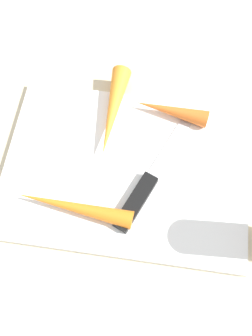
{
  "coord_description": "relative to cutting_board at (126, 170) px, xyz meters",
  "views": [
    {
      "loc": [
        0.03,
        -0.21,
        0.5
      ],
      "look_at": [
        0.0,
        0.0,
        0.01
      ],
      "focal_mm": 38.82,
      "sensor_mm": 36.0,
      "label": 1
    }
  ],
  "objects": [
    {
      "name": "ground_plane",
      "position": [
        0.0,
        0.0,
        -0.01
      ],
      "size": [
        1.4,
        1.4,
        0.0
      ],
      "primitive_type": "plane",
      "color": "#C6B793"
    },
    {
      "name": "cutting_board",
      "position": [
        0.0,
        0.0,
        0.0
      ],
      "size": [
        0.36,
        0.26,
        0.01
      ],
      "primitive_type": "cube",
      "color": "white",
      "rests_on": "ground_plane"
    },
    {
      "name": "knife",
      "position": [
        0.03,
        -0.04,
        0.01
      ],
      "size": [
        0.1,
        0.19,
        0.01
      ],
      "rotation": [
        0.0,
        0.0,
        1.17
      ],
      "color": "#B7B7BC",
      "rests_on": "cutting_board"
    },
    {
      "name": "carrot_medium",
      "position": [
        -0.03,
        0.09,
        0.02
      ],
      "size": [
        0.04,
        0.15,
        0.03
      ],
      "primitive_type": "cone",
      "rotation": [
        0.0,
        1.57,
        4.67
      ],
      "color": "orange",
      "rests_on": "cutting_board"
    },
    {
      "name": "carrot_longest",
      "position": [
        -0.06,
        -0.07,
        0.02
      ],
      "size": [
        0.17,
        0.04,
        0.03
      ],
      "primitive_type": "cone",
      "rotation": [
        0.0,
        1.57,
        3.05
      ],
      "color": "orange",
      "rests_on": "cutting_board"
    },
    {
      "name": "carrot_shortest",
      "position": [
        0.06,
        0.1,
        0.02
      ],
      "size": [
        0.12,
        0.04,
        0.03
      ],
      "primitive_type": "cone",
      "rotation": [
        0.0,
        1.57,
        3.0
      ],
      "color": "orange",
      "rests_on": "cutting_board"
    }
  ]
}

